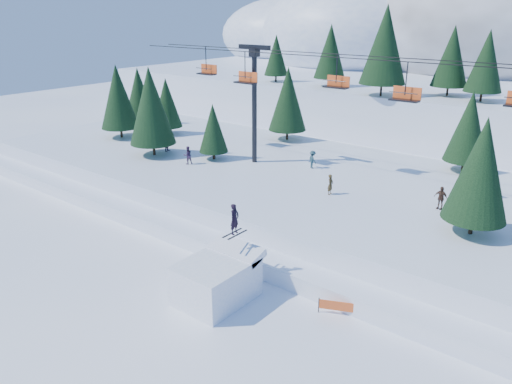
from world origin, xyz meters
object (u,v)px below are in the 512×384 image
Objects in this scene: chairlift at (370,99)px; banner_near at (345,307)px; jump_kicker at (217,278)px; banner_far at (369,299)px.

chairlift is 17.63× the size of banner_near.
chairlift is (0.73, 16.17, 8.04)m from jump_kicker.
jump_kicker reaches higher than banner_near.
jump_kicker is 7.23m from banner_near.
jump_kicker is 2.03× the size of banner_far.
chairlift reaches higher than jump_kicker.
banner_far is at bearing -61.06° from chairlift.
jump_kicker is at bearing -148.31° from banner_far.
chairlift is at bearing 87.43° from jump_kicker.
jump_kicker is 0.12× the size of chairlift.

